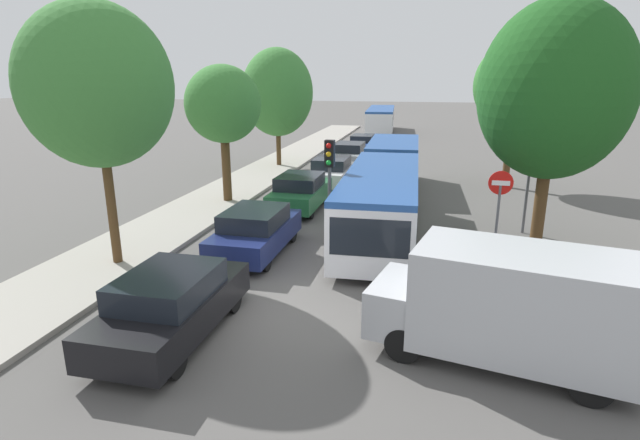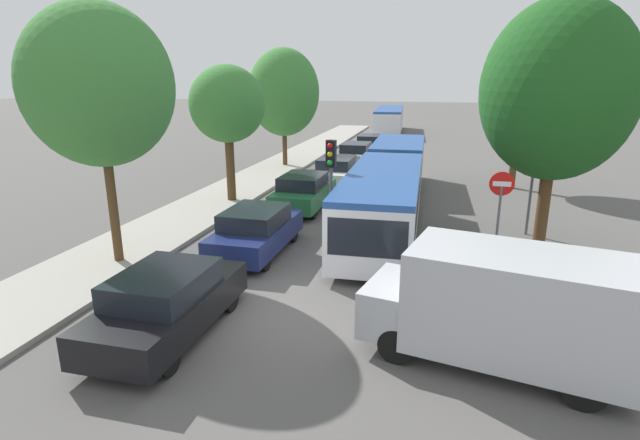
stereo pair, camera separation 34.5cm
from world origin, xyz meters
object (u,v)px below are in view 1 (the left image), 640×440
at_px(queued_car_blue, 363,144).
at_px(no_entry_sign, 499,203).
at_px(articulated_bus, 387,181).
at_px(tree_right_mid, 515,86).
at_px(direction_sign_post, 530,163).
at_px(queued_car_black, 172,304).
at_px(tree_left_mid, 223,105).
at_px(queued_car_silver, 350,154).
at_px(traffic_light, 330,167).
at_px(white_van, 511,304).
at_px(queued_car_navy, 256,231).
at_px(tree_left_far, 279,95).
at_px(tree_right_near, 555,91).
at_px(city_bus_rear, 381,118).
at_px(queued_car_green, 300,192).
at_px(queued_car_white, 332,171).
at_px(tree_left_near, 97,86).

xyz_separation_m(queued_car_blue, no_entry_sign, (6.90, -20.96, 1.19)).
relative_size(articulated_bus, tree_right_mid, 2.24).
bearing_deg(direction_sign_post, queued_car_black, 57.83).
distance_m(direction_sign_post, tree_left_mid, 12.31).
distance_m(queued_car_silver, traffic_light, 14.48).
relative_size(articulated_bus, white_van, 2.99).
relative_size(traffic_light, direction_sign_post, 0.94).
xyz_separation_m(queued_car_navy, no_entry_sign, (7.26, 0.79, 1.13)).
bearing_deg(tree_left_far, queued_car_navy, -75.76).
distance_m(tree_left_mid, tree_right_near, 12.67).
bearing_deg(queued_car_navy, tree_right_mid, -35.99).
bearing_deg(articulated_bus, queued_car_navy, -33.37).
bearing_deg(queued_car_blue, city_bus_rear, 1.31).
distance_m(queued_car_navy, traffic_light, 3.34).
xyz_separation_m(queued_car_black, tree_left_mid, (-3.47, 11.29, 3.50)).
bearing_deg(queued_car_navy, queued_car_green, 0.87).
height_order(tree_left_mid, tree_left_far, tree_left_far).
height_order(queued_car_black, direction_sign_post, direction_sign_post).
relative_size(traffic_light, tree_left_far, 0.48).
bearing_deg(tree_left_far, queued_car_silver, 17.59).
bearing_deg(queued_car_navy, traffic_light, -42.42).
height_order(queued_car_silver, queued_car_blue, queued_car_silver).
height_order(white_van, tree_right_mid, tree_right_mid).
distance_m(queued_car_blue, white_van, 27.37).
xyz_separation_m(articulated_bus, direction_sign_post, (5.05, -1.66, 1.20)).
distance_m(queued_car_black, white_van, 6.94).
relative_size(queued_car_blue, direction_sign_post, 1.08).
bearing_deg(tree_right_near, articulated_bus, 150.40).
distance_m(queued_car_white, white_van, 16.66).
xyz_separation_m(city_bus_rear, queued_car_green, (-0.21, -30.21, -0.62)).
height_order(no_entry_sign, tree_left_near, tree_left_near).
height_order(queued_car_navy, tree_left_near, tree_left_near).
bearing_deg(direction_sign_post, queued_car_blue, -54.98).
bearing_deg(queued_car_silver, queued_car_navy, 179.50).
distance_m(queued_car_green, white_van, 12.55).
distance_m(city_bus_rear, queued_car_silver, 19.48).
bearing_deg(articulated_bus, queued_car_green, -88.57).
bearing_deg(queued_car_black, traffic_light, -13.81).
bearing_deg(traffic_light, tree_right_near, 98.67).
distance_m(queued_car_navy, direction_sign_post, 9.75).
bearing_deg(queued_car_navy, queued_car_white, -1.32).
bearing_deg(queued_car_white, queued_car_navy, 178.68).
height_order(tree_left_near, tree_right_near, tree_right_near).
bearing_deg(tree_left_far, queued_car_white, -47.66).
distance_m(queued_car_green, queued_car_blue, 16.14).
bearing_deg(articulated_bus, tree_left_far, -143.12).
distance_m(queued_car_navy, tree_right_mid, 15.67).
relative_size(tree_left_near, tree_left_mid, 1.25).
relative_size(articulated_bus, tree_left_mid, 2.68).
bearing_deg(queued_car_green, tree_left_mid, 85.58).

